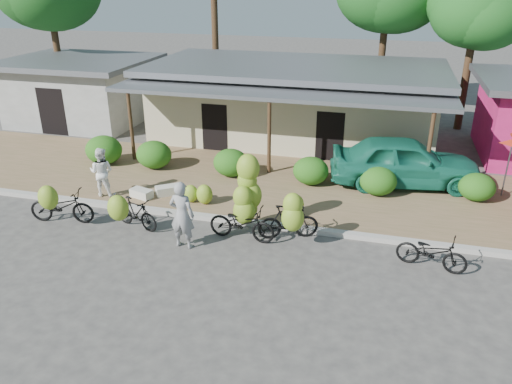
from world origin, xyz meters
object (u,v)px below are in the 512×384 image
at_px(bike_left, 131,212).
at_px(bike_center, 245,207).
at_px(bike_right, 290,219).
at_px(sack_near, 169,190).
at_px(bike_far_right, 432,252).
at_px(vendor, 182,215).
at_px(sack_far, 141,193).
at_px(bike_far_left, 60,205).
at_px(bystander, 102,172).
at_px(tree_near_right, 472,8).
at_px(teal_van, 405,161).

relative_size(bike_left, bike_center, 0.69).
height_order(bike_right, sack_near, bike_right).
xyz_separation_m(bike_far_right, sack_near, (-8.38, 2.33, -0.20)).
bearing_deg(vendor, sack_near, -56.53).
xyz_separation_m(bike_left, sack_far, (-0.72, 1.98, -0.34)).
relative_size(bike_far_left, sack_far, 2.79).
distance_m(bike_far_left, bike_left, 2.30).
relative_size(bike_center, bike_far_right, 1.29).
distance_m(sack_near, bystander, 2.28).
bearing_deg(bike_left, bystander, 65.44).
xyz_separation_m(sack_near, vendor, (1.79, -2.97, 0.71)).
distance_m(tree_near_right, bike_far_left, 19.39).
bearing_deg(sack_near, bike_far_left, -132.14).
relative_size(sack_near, vendor, 0.43).
bearing_deg(bike_left, bike_far_left, 111.39).
relative_size(bike_center, sack_near, 2.83).
bearing_deg(bike_far_right, bike_left, 102.78).
height_order(bike_far_left, teal_van, teal_van).
xyz_separation_m(bike_left, bike_center, (3.31, 0.54, 0.31)).
relative_size(tree_near_right, sack_near, 8.44).
bearing_deg(bike_left, sack_near, 16.10).
height_order(bike_far_left, sack_far, bike_far_left).
relative_size(tree_near_right, bike_right, 3.96).
relative_size(bike_right, bystander, 1.08).
relative_size(bike_left, teal_van, 0.33).
bearing_deg(sack_far, tree_near_right, 47.44).
xyz_separation_m(bike_right, bystander, (-6.65, 1.29, 0.24)).
bearing_deg(bike_right, bike_far_right, -117.34).
xyz_separation_m(bike_far_left, bystander, (0.28, 1.98, 0.35)).
bearing_deg(bike_far_left, bike_far_right, -97.61).
bearing_deg(bystander, tree_near_right, -142.33).
distance_m(bike_far_right, sack_far, 9.34).
bearing_deg(bike_left, vendor, -88.36).
distance_m(sack_far, vendor, 3.65).
bearing_deg(bike_far_right, tree_near_right, 4.81).
height_order(bike_far_left, bike_far_right, bike_far_left).
bearing_deg(bike_far_right, bike_center, 97.21).
relative_size(tree_near_right, bike_far_right, 3.84).
height_order(sack_far, bystander, bystander).
height_order(bike_left, sack_near, bike_left).
distance_m(tree_near_right, bystander, 17.73).
distance_m(sack_near, vendor, 3.54).
bearing_deg(sack_far, bike_far_right, -11.53).
bearing_deg(sack_near, bike_left, -91.36).
bearing_deg(bike_far_left, sack_far, -45.56).
bearing_deg(teal_van, bike_far_right, 177.84).
bearing_deg(bike_right, bike_left, 75.50).
distance_m(sack_far, bystander, 1.49).
distance_m(bike_far_left, bike_center, 5.66).
relative_size(vendor, teal_van, 0.38).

